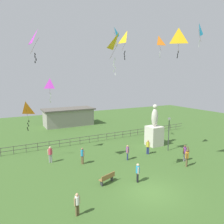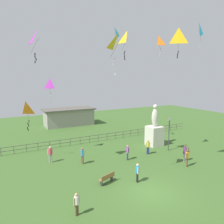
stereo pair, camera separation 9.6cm
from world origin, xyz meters
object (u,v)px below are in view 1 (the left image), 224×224
person_3 (138,171)px  kite_3 (127,39)px  kite_1 (119,43)px  statue_monument (154,132)px  park_bench (107,178)px  kite_5 (199,30)px  person_0 (50,153)px  person_6 (187,157)px  kite_2 (178,37)px  kite_8 (50,85)px  kite_6 (158,42)px  person_1 (77,203)px  person_4 (128,151)px  kite_0 (26,110)px  lamppost (169,126)px  person_2 (185,152)px  person_7 (82,155)px  person_5 (148,146)px  kite_4 (114,33)px  kite_7 (38,39)px

person_3 → kite_3: (1.33, 3.98, 11.31)m
kite_1 → statue_monument: bearing=36.6°
park_bench → kite_5: size_ratio=0.68×
person_0 → person_6: bearing=-32.4°
kite_2 → kite_8: size_ratio=0.98×
kite_6 → kite_8: bearing=151.3°
person_1 → person_4: (7.80, 6.36, 0.07)m
person_0 → kite_0: bearing=152.9°
person_6 → kite_1: kite_1 is taller
person_4 → kite_6: 12.02m
lamppost → kite_2: (-3.53, -4.34, 9.18)m
person_2 → kite_2: 11.52m
statue_monument → person_7: statue_monument is taller
person_5 → kite_3: size_ratio=0.64×
park_bench → kite_8: 12.01m
person_7 → kite_6: bearing=-8.8°
kite_1 → kite_6: size_ratio=1.35×
person_2 → person_4: size_ratio=1.07×
statue_monument → kite_5: 12.96m
person_7 → person_3: bearing=-64.7°
park_bench → kite_0: kite_0 is taller
person_1 → person_5: person_5 is taller
person_3 → person_7: 6.39m
kite_5 → person_3: bearing=-170.9°
kite_2 → kite_1: bearing=-177.7°
kite_4 → kite_5: (5.01, -7.84, -0.69)m
park_bench → person_5: (7.23, 3.90, 0.50)m
kite_6 → person_2: bearing=-65.4°
person_2 → kite_0: (-14.45, 7.30, 4.55)m
person_7 → kite_5: kite_5 is taller
lamppost → kite_0: (-15.30, 3.96, 2.58)m
person_7 → kite_3: bearing=-23.9°
kite_3 → kite_1: bearing=-129.2°
kite_7 → person_1: bearing=-86.0°
person_6 → kite_6: (-0.54, 4.18, 11.36)m
person_1 → kite_3: size_ratio=0.58×
person_5 → kite_7: bearing=176.0°
lamppost → person_6: size_ratio=2.01×
park_bench → kite_8: size_ratio=0.59×
person_4 → park_bench: bearing=-140.1°
person_4 → kite_6: kite_6 is taller
person_5 → kite_4: (-2.14, 4.17, 12.96)m
statue_monument → kite_8: bearing=166.5°
kite_2 → kite_7: size_ratio=0.92×
person_1 → kite_3: 14.67m
person_5 → kite_0: bearing=162.9°
person_2 → person_5: (-2.10, 3.50, -0.03)m
person_4 → kite_7: (-8.33, 1.16, 10.98)m
person_7 → kite_2: size_ratio=0.67×
lamppost → kite_8: (-12.52, 5.38, 4.96)m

